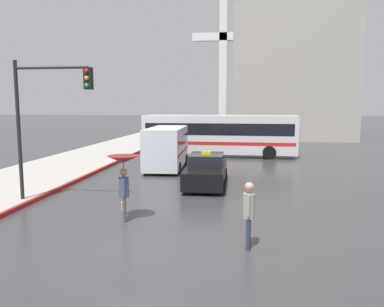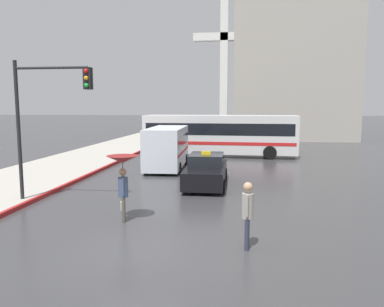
{
  "view_description": "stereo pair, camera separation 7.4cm",
  "coord_description": "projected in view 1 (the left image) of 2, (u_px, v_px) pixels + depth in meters",
  "views": [
    {
      "loc": [
        2.58,
        -9.09,
        3.76
      ],
      "look_at": [
        0.34,
        9.47,
        1.4
      ],
      "focal_mm": 35.0,
      "sensor_mm": 36.0,
      "label": 1
    },
    {
      "loc": [
        2.65,
        -9.08,
        3.76
      ],
      "look_at": [
        0.34,
        9.47,
        1.4
      ],
      "focal_mm": 35.0,
      "sensor_mm": 36.0,
      "label": 2
    }
  ],
  "objects": [
    {
      "name": "monument_cross",
      "position": [
        223.0,
        59.0,
        44.02
      ],
      "size": [
        7.23,
        0.9,
        16.44
      ],
      "color": "white",
      "rests_on": "ground_plane"
    },
    {
      "name": "city_bus",
      "position": [
        219.0,
        133.0,
        28.31
      ],
      "size": [
        11.54,
        3.09,
        3.09
      ],
      "rotation": [
        0.0,
        0.0,
        1.52
      ],
      "color": "silver",
      "rests_on": "ground_plane"
    },
    {
      "name": "ambulance_van",
      "position": [
        167.0,
        146.0,
        22.76
      ],
      "size": [
        2.24,
        5.82,
        2.49
      ],
      "rotation": [
        0.0,
        0.0,
        3.18
      ],
      "color": "silver",
      "rests_on": "ground_plane"
    },
    {
      "name": "ground_plane",
      "position": [
        135.0,
        252.0,
        9.73
      ],
      "size": [
        300.0,
        300.0,
        0.0
      ],
      "primitive_type": "plane",
      "color": "#38383A"
    },
    {
      "name": "pedestrian_man",
      "position": [
        249.0,
        209.0,
        9.8
      ],
      "size": [
        0.33,
        0.46,
        1.8
      ],
      "rotation": [
        0.0,
        0.0,
        -1.65
      ],
      "color": "#2D3347",
      "rests_on": "ground_plane"
    },
    {
      "name": "taxi",
      "position": [
        206.0,
        171.0,
        17.9
      ],
      "size": [
        1.91,
        4.67,
        1.65
      ],
      "rotation": [
        0.0,
        0.0,
        3.14
      ],
      "color": "black",
      "rests_on": "ground_plane"
    },
    {
      "name": "traffic_light",
      "position": [
        47.0,
        106.0,
        14.05
      ],
      "size": [
        3.06,
        0.38,
        5.48
      ],
      "color": "black",
      "rests_on": "ground_plane"
    },
    {
      "name": "pedestrian_with_umbrella",
      "position": [
        123.0,
        169.0,
        12.06
      ],
      "size": [
        1.03,
        1.03,
        2.18
      ],
      "rotation": [
        0.0,
        0.0,
        1.86
      ],
      "color": "#4C473D",
      "rests_on": "ground_plane"
    }
  ]
}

